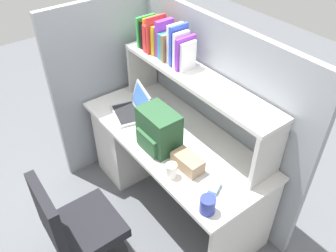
% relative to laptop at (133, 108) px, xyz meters
% --- Properties ---
extents(ground_plane, '(8.00, 8.00, 0.00)m').
position_rel_laptop_xyz_m(ground_plane, '(0.42, 0.09, -0.78)').
color(ground_plane, '#595B60').
extents(desk, '(1.60, 0.70, 0.73)m').
position_rel_laptop_xyz_m(desk, '(0.03, 0.09, -0.38)').
color(desk, silver).
rests_on(desk, ground_plane).
extents(cubicle_partition_rear, '(1.84, 0.05, 1.55)m').
position_rel_laptop_xyz_m(cubicle_partition_rear, '(0.42, 0.47, -0.01)').
color(cubicle_partition_rear, gray).
rests_on(cubicle_partition_rear, ground_plane).
extents(cubicle_partition_left, '(0.05, 1.06, 1.55)m').
position_rel_laptop_xyz_m(cubicle_partition_left, '(-0.43, 0.04, -0.01)').
color(cubicle_partition_left, gray).
rests_on(cubicle_partition_left, ground_plane).
extents(overhead_hutch, '(1.44, 0.28, 0.45)m').
position_rel_laptop_xyz_m(overhead_hutch, '(0.42, 0.29, 0.30)').
color(overhead_hutch, beige).
rests_on(overhead_hutch, desk).
extents(reference_books_on_shelf, '(0.53, 0.18, 0.30)m').
position_rel_laptop_xyz_m(reference_books_on_shelf, '(0.06, 0.29, 0.52)').
color(reference_books_on_shelf, green).
rests_on(reference_books_on_shelf, overhead_hutch).
extents(laptop, '(0.37, 0.33, 0.22)m').
position_rel_laptop_xyz_m(laptop, '(0.00, 0.00, 0.00)').
color(laptop, '#B7BABF').
rests_on(laptop, desk).
extents(backpack, '(0.30, 0.23, 0.30)m').
position_rel_laptop_xyz_m(backpack, '(0.44, -0.06, 0.09)').
color(backpack, '#264C2D').
rests_on(backpack, desk).
extents(computer_mouse, '(0.10, 0.12, 0.03)m').
position_rel_laptop_xyz_m(computer_mouse, '(1.00, -0.02, -0.03)').
color(computer_mouse, '#7299C6').
rests_on(computer_mouse, desk).
extents(paper_cup, '(0.08, 0.08, 0.10)m').
position_rel_laptop_xyz_m(paper_cup, '(0.74, -0.17, 0.00)').
color(paper_cup, white).
rests_on(paper_cup, desk).
extents(tissue_box, '(0.23, 0.13, 0.10)m').
position_rel_laptop_xyz_m(tissue_box, '(0.74, -0.04, -0.00)').
color(tissue_box, '#9E7F60').
rests_on(tissue_box, desk).
extents(snack_canister, '(0.10, 0.10, 0.11)m').
position_rel_laptop_xyz_m(snack_canister, '(1.09, -0.18, 0.01)').
color(snack_canister, navy).
rests_on(snack_canister, desk).
extents(office_chair, '(0.52, 0.52, 0.93)m').
position_rel_laptop_xyz_m(office_chair, '(0.55, -0.80, -0.39)').
color(office_chair, black).
rests_on(office_chair, ground_plane).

